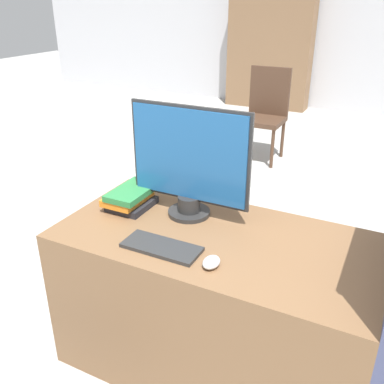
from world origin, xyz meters
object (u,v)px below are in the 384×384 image
Objects in this scene: mouse at (211,262)px; far_chair at (265,110)px; monitor at (189,163)px; book_stack at (131,198)px; keyboard at (162,247)px.

far_chair reaches higher than mouse.
mouse is at bearing -90.40° from far_chair.
book_stack is (-0.29, -0.06, -0.21)m from monitor.
monitor reaches higher than keyboard.
monitor is 0.50m from mouse.
far_chair is at bearing 104.16° from mouse.
far_chair is at bearing 100.59° from monitor.
far_chair is (-0.24, 2.89, -0.23)m from book_stack.
keyboard is at bearing -83.21° from monitor.
book_stack reaches higher than mouse.
monitor is 6.51× the size of mouse.
book_stack is (-0.33, 0.26, 0.04)m from keyboard.
mouse is at bearing -26.91° from book_stack.
book_stack is 0.28× the size of far_chair.
book_stack is (-0.56, 0.29, 0.03)m from mouse.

